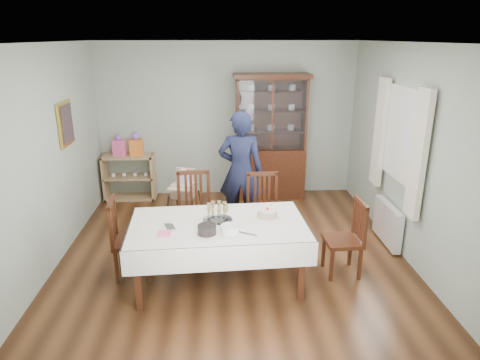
{
  "coord_description": "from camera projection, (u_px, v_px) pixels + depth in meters",
  "views": [
    {
      "loc": [
        -0.19,
        -5.01,
        2.77
      ],
      "look_at": [
        0.1,
        0.2,
        1.01
      ],
      "focal_mm": 32.0,
      "sensor_mm": 36.0,
      "label": 1
    }
  ],
  "objects": [
    {
      "name": "floor",
      "position": [
        233.0,
        257.0,
        5.63
      ],
      "size": [
        5.0,
        5.0,
        0.0
      ],
      "primitive_type": "plane",
      "color": "#593319",
      "rests_on": "ground"
    },
    {
      "name": "room_shell",
      "position": [
        231.0,
        122.0,
        5.59
      ],
      "size": [
        5.0,
        5.0,
        5.0
      ],
      "color": "#9EAA99",
      "rests_on": "floor"
    },
    {
      "name": "dining_table",
      "position": [
        219.0,
        253.0,
        4.95
      ],
      "size": [
        2.06,
        1.25,
        0.76
      ],
      "rotation": [
        0.0,
        0.0,
        0.05
      ],
      "color": "#452311",
      "rests_on": "floor"
    },
    {
      "name": "china_cabinet",
      "position": [
        271.0,
        135.0,
        7.45
      ],
      "size": [
        1.3,
        0.48,
        2.18
      ],
      "color": "#452311",
      "rests_on": "floor"
    },
    {
      "name": "sideboard",
      "position": [
        129.0,
        177.0,
        7.57
      ],
      "size": [
        0.9,
        0.38,
        0.8
      ],
      "color": "tan",
      "rests_on": "floor"
    },
    {
      "name": "picture_frame",
      "position": [
        65.0,
        124.0,
        5.75
      ],
      "size": [
        0.04,
        0.48,
        0.58
      ],
      "primitive_type": "cube",
      "color": "gold",
      "rests_on": "room_shell"
    },
    {
      "name": "window",
      "position": [
        403.0,
        135.0,
        5.54
      ],
      "size": [
        0.04,
        1.02,
        1.22
      ],
      "primitive_type": "cube",
      "color": "white",
      "rests_on": "room_shell"
    },
    {
      "name": "curtain_left",
      "position": [
        419.0,
        155.0,
        4.98
      ],
      "size": [
        0.07,
        0.3,
        1.55
      ],
      "primitive_type": "cube",
      "color": "silver",
      "rests_on": "room_shell"
    },
    {
      "name": "curtain_right",
      "position": [
        380.0,
        133.0,
        6.15
      ],
      "size": [
        0.07,
        0.3,
        1.55
      ],
      "primitive_type": "cube",
      "color": "silver",
      "rests_on": "room_shell"
    },
    {
      "name": "radiator",
      "position": [
        388.0,
        223.0,
        5.93
      ],
      "size": [
        0.1,
        0.8,
        0.55
      ],
      "primitive_type": "cube",
      "color": "white",
      "rests_on": "floor"
    },
    {
      "name": "chair_far_left",
      "position": [
        195.0,
        226.0,
        5.81
      ],
      "size": [
        0.5,
        0.5,
        1.04
      ],
      "rotation": [
        0.0,
        0.0,
        0.07
      ],
      "color": "#452311",
      "rests_on": "floor"
    },
    {
      "name": "chair_far_right",
      "position": [
        263.0,
        225.0,
        5.87
      ],
      "size": [
        0.46,
        0.46,
        1.01
      ],
      "rotation": [
        0.0,
        0.0,
        0.02
      ],
      "color": "#452311",
      "rests_on": "floor"
    },
    {
      "name": "chair_end_left",
      "position": [
        132.0,
        253.0,
        5.14
      ],
      "size": [
        0.48,
        0.48,
        0.98
      ],
      "rotation": [
        0.0,
        0.0,
        1.67
      ],
      "color": "#452311",
      "rests_on": "floor"
    },
    {
      "name": "chair_end_right",
      "position": [
        343.0,
        252.0,
        5.19
      ],
      "size": [
        0.44,
        0.44,
        0.93
      ],
      "rotation": [
        0.0,
        0.0,
        -1.53
      ],
      "color": "#452311",
      "rests_on": "floor"
    },
    {
      "name": "woman",
      "position": [
        241.0,
        171.0,
        6.24
      ],
      "size": [
        0.7,
        0.51,
        1.79
      ],
      "primitive_type": "imported",
      "rotation": [
        0.0,
        0.0,
        3.01
      ],
      "color": "#161A31",
      "rests_on": "floor"
    },
    {
      "name": "high_chair",
      "position": [
        184.0,
        205.0,
        6.42
      ],
      "size": [
        0.52,
        0.52,
        0.93
      ],
      "rotation": [
        0.0,
        0.0,
        -0.31
      ],
      "color": "black",
      "rests_on": "floor"
    },
    {
      "name": "champagne_tray",
      "position": [
        218.0,
        216.0,
        4.87
      ],
      "size": [
        0.34,
        0.34,
        0.21
      ],
      "color": "silver",
      "rests_on": "dining_table"
    },
    {
      "name": "birthday_cake",
      "position": [
        267.0,
        214.0,
        4.97
      ],
      "size": [
        0.27,
        0.27,
        0.18
      ],
      "color": "white",
      "rests_on": "dining_table"
    },
    {
      "name": "plate_stack_dark",
      "position": [
        207.0,
        229.0,
        4.56
      ],
      "size": [
        0.24,
        0.24,
        0.1
      ],
      "primitive_type": "cylinder",
      "rotation": [
        0.0,
        0.0,
        0.19
      ],
      "color": "black",
      "rests_on": "dining_table"
    },
    {
      "name": "plate_stack_white",
      "position": [
        230.0,
        229.0,
        4.58
      ],
      "size": [
        0.24,
        0.24,
        0.09
      ],
      "primitive_type": "cylinder",
      "rotation": [
        0.0,
        0.0,
        -0.23
      ],
      "color": "white",
      "rests_on": "dining_table"
    },
    {
      "name": "napkin_stack",
      "position": [
        165.0,
        234.0,
        4.55
      ],
      "size": [
        0.14,
        0.14,
        0.02
      ],
      "primitive_type": "cube",
      "rotation": [
        0.0,
        0.0,
        0.02
      ],
      "color": "#FF5D9B",
      "rests_on": "dining_table"
    },
    {
      "name": "cutlery",
      "position": [
        166.0,
        227.0,
        4.73
      ],
      "size": [
        0.17,
        0.2,
        0.01
      ],
      "primitive_type": null,
      "rotation": [
        0.0,
        0.0,
        0.32
      ],
      "color": "silver",
      "rests_on": "dining_table"
    },
    {
      "name": "cake_knife",
      "position": [
        245.0,
        233.0,
        4.57
      ],
      "size": [
        0.26,
        0.16,
        0.01
      ],
      "primitive_type": "cube",
      "rotation": [
        0.0,
        0.0,
        -0.51
      ],
      "color": "silver",
      "rests_on": "dining_table"
    },
    {
      "name": "gift_bag_pink",
      "position": [
        119.0,
        146.0,
        7.36
      ],
      "size": [
        0.23,
        0.18,
        0.37
      ],
      "color": "#FF5D9B",
      "rests_on": "sideboard"
    },
    {
      "name": "gift_bag_orange",
      "position": [
        136.0,
        145.0,
        7.37
      ],
      "size": [
        0.22,
        0.16,
        0.4
      ],
      "color": "orange",
      "rests_on": "sideboard"
    }
  ]
}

